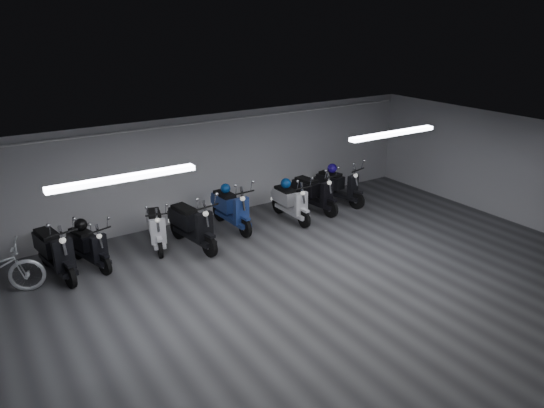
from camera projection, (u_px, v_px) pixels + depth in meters
floor at (307, 301)px, 9.76m from camera, size 14.00×10.00×0.01m
ceiling at (311, 161)px, 8.77m from camera, size 14.00×10.00×0.01m
back_wall at (195, 169)px, 13.21m from camera, size 14.00×0.01×2.80m
right_wall at (530, 174)px, 12.81m from camera, size 0.01×10.00×2.80m
fluor_strip_left at (124, 178)px, 8.07m from camera, size 2.40×0.18×0.08m
fluor_strip_right at (393, 133)px, 11.10m from camera, size 2.40×0.18×0.08m
conduit at (194, 124)px, 12.71m from camera, size 13.60×0.05×0.05m
scooter_0 at (54, 244)px, 10.43m from camera, size 1.00×2.07×1.48m
scooter_1 at (88, 240)px, 10.87m from camera, size 1.02×1.80×1.27m
scooter_2 at (156, 222)px, 11.79m from camera, size 0.98×1.82×1.29m
scooter_3 at (192, 218)px, 11.75m from camera, size 0.98×2.09×1.50m
scooter_4 at (231, 202)px, 12.80m from camera, size 0.73×1.97×1.45m
scooter_6 at (291, 197)px, 13.36m from camera, size 0.61×1.81×1.34m
scooter_7 at (314, 187)px, 13.98m from camera, size 0.91×1.98×1.42m
scooter_8 at (339, 180)px, 14.54m from camera, size 1.09×2.01×1.42m
helmet_0 at (81, 225)px, 10.91m from camera, size 0.28×0.28×0.28m
helmet_1 at (332, 168)px, 14.60m from camera, size 0.28×0.28×0.28m
helmet_2 at (286, 183)px, 13.45m from camera, size 0.28×0.28×0.28m
helmet_3 at (225, 188)px, 12.90m from camera, size 0.26×0.26×0.26m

